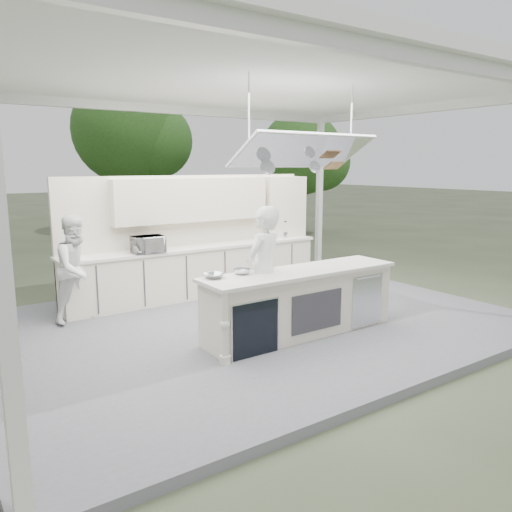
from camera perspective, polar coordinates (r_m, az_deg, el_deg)
ground at (r=8.06m, az=-0.16°, el=-8.14°), size 90.00×90.00×0.00m
stage_deck at (r=8.04m, az=-0.16°, el=-7.74°), size 8.00×6.00×0.12m
tent at (r=7.72m, az=-0.10°, el=18.95°), size 8.20×6.20×3.86m
demo_island at (r=7.29m, az=5.07°, el=-5.28°), size 3.10×0.79×0.95m
back_counter at (r=9.48m, az=-6.66°, el=-1.65°), size 5.08×0.72×0.95m
back_wall_unit at (r=9.72m, az=-5.05°, el=4.51°), size 5.05×0.48×2.25m
tree_cluster at (r=16.63m, az=-20.50°, el=12.21°), size 19.55×9.40×5.85m
head_chef at (r=7.04m, az=0.88°, el=-1.90°), size 0.80×0.66×1.88m
sous_chef at (r=8.27m, az=-19.68°, el=-1.35°), size 1.00×0.90×1.69m
toaster_oven at (r=8.75m, az=-12.24°, el=1.30°), size 0.54×0.37×0.29m
bowl_large at (r=6.67m, az=-4.82°, el=-2.26°), size 0.32×0.32×0.07m
bowl_small at (r=6.89m, az=-1.61°, el=-1.77°), size 0.27×0.27×0.08m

